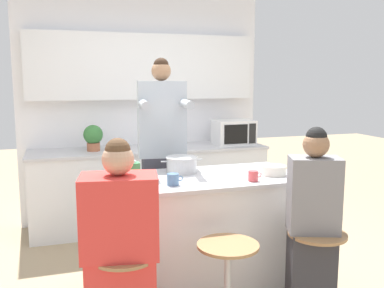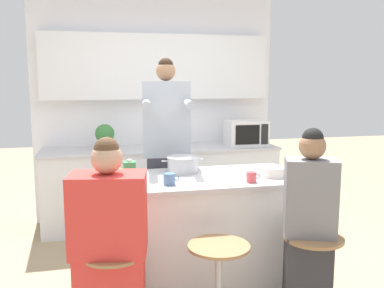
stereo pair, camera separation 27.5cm
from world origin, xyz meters
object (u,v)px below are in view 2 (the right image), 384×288
(kitchen_island, at_px, (194,233))
(bar_stool_center, at_px, (218,285))
(bar_stool_rightmost, at_px, (312,274))
(fruit_bowl, at_px, (275,172))
(person_cooking, at_px, (167,163))
(coffee_cup_far, at_px, (169,179))
(cooking_pot, at_px, (183,164))
(microwave, at_px, (246,133))
(coffee_cup_near, at_px, (252,177))
(person_seated_near, at_px, (309,236))
(person_wrapped_blanket, at_px, (110,253))
(juice_carton, at_px, (130,174))
(banana_bunch, at_px, (116,171))
(potted_plant, at_px, (105,136))

(kitchen_island, distance_m, bar_stool_center, 0.68)
(bar_stool_rightmost, xyz_separation_m, fruit_bowl, (-0.04, 0.56, 0.60))
(person_cooking, height_order, coffee_cup_far, person_cooking)
(bar_stool_center, relative_size, cooking_pot, 1.83)
(person_cooking, distance_m, microwave, 1.50)
(fruit_bowl, xyz_separation_m, coffee_cup_near, (-0.25, -0.14, 0.00))
(person_cooking, distance_m, person_seated_near, 1.48)
(coffee_cup_near, bearing_deg, person_wrapped_blanket, -159.92)
(cooking_pot, bearing_deg, coffee_cup_far, -114.74)
(kitchen_island, relative_size, bar_stool_center, 2.60)
(bar_stool_rightmost, relative_size, juice_carton, 3.24)
(person_cooking, height_order, fruit_bowl, person_cooking)
(person_wrapped_blanket, xyz_separation_m, banana_bunch, (0.10, 0.90, 0.32))
(person_cooking, bearing_deg, banana_bunch, -137.34)
(person_seated_near, height_order, microwave, person_seated_near)
(kitchen_island, distance_m, microwave, 1.97)
(person_seated_near, bearing_deg, kitchen_island, 155.73)
(bar_stool_center, bearing_deg, person_wrapped_blanket, 177.33)
(fruit_bowl, bearing_deg, coffee_cup_far, -174.75)
(banana_bunch, bearing_deg, potted_plant, 91.86)
(bar_stool_rightmost, relative_size, coffee_cup_near, 5.93)
(kitchen_island, relative_size, fruit_bowl, 8.45)
(person_seated_near, distance_m, coffee_cup_near, 0.58)
(kitchen_island, distance_m, potted_plant, 1.85)
(coffee_cup_far, bearing_deg, fruit_bowl, 5.25)
(juice_carton, bearing_deg, bar_stool_center, -43.85)
(kitchen_island, relative_size, potted_plant, 5.81)
(bar_stool_center, distance_m, juice_carton, 0.97)
(bar_stool_center, bearing_deg, person_seated_near, 2.83)
(microwave, bearing_deg, banana_bunch, -140.32)
(kitchen_island, xyz_separation_m, coffee_cup_near, (0.37, -0.26, 0.50))
(coffee_cup_near, bearing_deg, juice_carton, 175.11)
(coffee_cup_near, bearing_deg, fruit_bowl, 29.44)
(fruit_bowl, bearing_deg, person_wrapped_blanket, -158.05)
(cooking_pot, distance_m, coffee_cup_far, 0.43)
(kitchen_island, height_order, banana_bunch, banana_bunch)
(person_cooking, distance_m, person_wrapped_blanket, 1.39)
(microwave, bearing_deg, bar_stool_center, -114.08)
(coffee_cup_far, distance_m, microwave, 2.17)
(potted_plant, bearing_deg, microwave, -1.68)
(coffee_cup_near, bearing_deg, microwave, 70.95)
(person_seated_near, bearing_deg, person_cooking, 142.25)
(person_cooking, height_order, banana_bunch, person_cooking)
(cooking_pot, xyz_separation_m, juice_carton, (-0.46, -0.37, 0.03))
(person_cooking, distance_m, juice_carton, 0.88)
(cooking_pot, relative_size, coffee_cup_near, 3.23)
(bar_stool_center, relative_size, fruit_bowl, 3.24)
(bar_stool_center, distance_m, coffee_cup_far, 0.80)
(person_seated_near, height_order, juice_carton, person_seated_near)
(fruit_bowl, relative_size, coffee_cup_far, 1.65)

